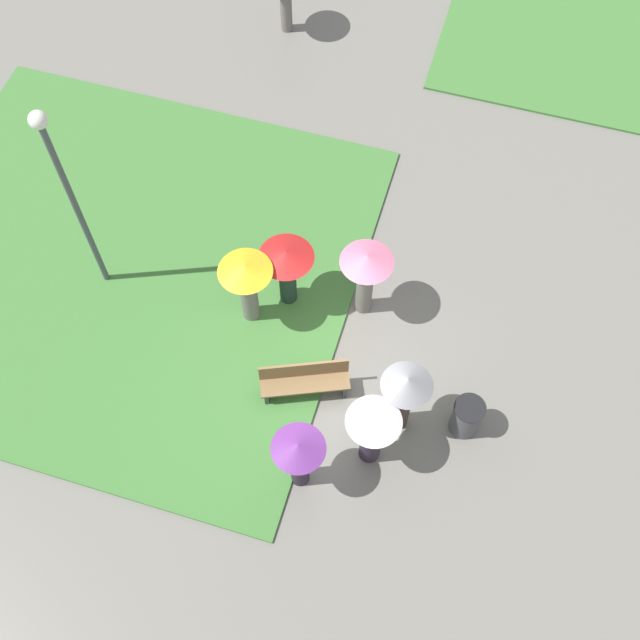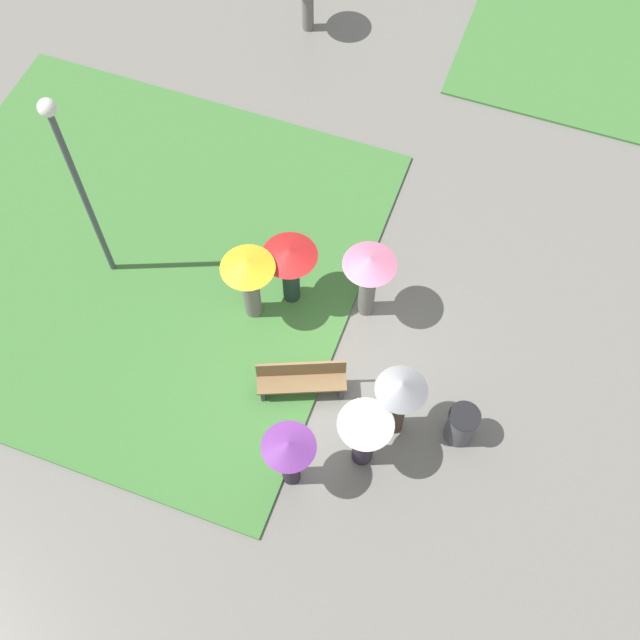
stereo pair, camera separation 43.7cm
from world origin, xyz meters
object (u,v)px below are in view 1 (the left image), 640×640
(crowd_person_yellow, at_px, (247,280))
(crowd_person_grey, at_px, (405,392))
(park_bench, at_px, (305,379))
(lamp_post, at_px, (67,186))
(crowd_person_white, at_px, (372,431))
(crowd_person_red, at_px, (287,266))
(trash_bin, at_px, (466,417))
(crowd_person_purple, at_px, (299,456))
(crowd_person_pink, at_px, (366,272))

(crowd_person_yellow, height_order, crowd_person_grey, crowd_person_grey)
(park_bench, distance_m, lamp_post, 5.55)
(crowd_person_yellow, bearing_deg, crowd_person_white, 79.18)
(crowd_person_grey, xyz_separation_m, crowd_person_red, (-2.84, 2.00, -0.16))
(crowd_person_yellow, relative_size, crowd_person_white, 1.07)
(trash_bin, distance_m, crowd_person_yellow, 4.85)
(park_bench, height_order, lamp_post, lamp_post)
(crowd_person_yellow, xyz_separation_m, crowd_person_grey, (3.45, -1.40, 0.04))
(trash_bin, relative_size, crowd_person_yellow, 0.48)
(crowd_person_red, distance_m, crowd_person_white, 3.71)
(crowd_person_grey, xyz_separation_m, crowd_person_white, (-0.38, -0.78, -0.24))
(trash_bin, distance_m, crowd_person_red, 4.46)
(crowd_person_purple, bearing_deg, crowd_person_white, 63.86)
(crowd_person_yellow, relative_size, crowd_person_grey, 0.98)
(crowd_person_yellow, xyz_separation_m, crowd_person_pink, (2.13, 0.85, -0.00))
(park_bench, bearing_deg, crowd_person_pink, 51.67)
(crowd_person_grey, bearing_deg, crowd_person_yellow, -150.05)
(park_bench, bearing_deg, trash_bin, -20.33)
(lamp_post, relative_size, crowd_person_grey, 2.53)
(crowd_person_purple, bearing_deg, crowd_person_grey, 74.32)
(lamp_post, relative_size, crowd_person_yellow, 2.60)
(crowd_person_grey, distance_m, crowd_person_red, 3.48)
(lamp_post, distance_m, crowd_person_yellow, 3.65)
(crowd_person_yellow, bearing_deg, crowd_person_purple, 58.04)
(lamp_post, xyz_separation_m, crowd_person_grey, (6.64, -1.35, -1.72))
(crowd_person_yellow, height_order, crowd_person_red, crowd_person_yellow)
(lamp_post, height_order, crowd_person_white, lamp_post)
(crowd_person_grey, bearing_deg, trash_bin, 64.28)
(crowd_person_red, bearing_deg, lamp_post, 74.61)
(crowd_person_purple, distance_m, crowd_person_red, 3.85)
(park_bench, xyz_separation_m, crowd_person_yellow, (-1.54, 1.28, 0.88))
(trash_bin, xyz_separation_m, crowd_person_yellow, (-4.63, 1.14, 0.89))
(trash_bin, xyz_separation_m, crowd_person_red, (-4.03, 1.74, 0.78))
(lamp_post, distance_m, trash_bin, 8.33)
(park_bench, distance_m, crowd_person_white, 1.90)
(park_bench, bearing_deg, crowd_person_yellow, 117.43)
(crowd_person_red, relative_size, crowd_person_white, 0.98)
(crowd_person_red, bearing_deg, crowd_person_pink, -105.72)
(trash_bin, distance_m, crowd_person_white, 2.00)
(trash_bin, relative_size, crowd_person_pink, 0.48)
(lamp_post, distance_m, crowd_person_red, 4.28)
(lamp_post, height_order, crowd_person_pink, lamp_post)
(crowd_person_purple, relative_size, crowd_person_grey, 0.90)
(crowd_person_purple, bearing_deg, lamp_post, 177.26)
(crowd_person_white, bearing_deg, lamp_post, -153.69)
(trash_bin, bearing_deg, crowd_person_pink, 141.57)
(park_bench, distance_m, crowd_person_pink, 2.37)
(crowd_person_pink, bearing_deg, crowd_person_yellow, -152.32)
(crowd_person_yellow, bearing_deg, crowd_person_red, 159.15)
(lamp_post, bearing_deg, park_bench, -14.52)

